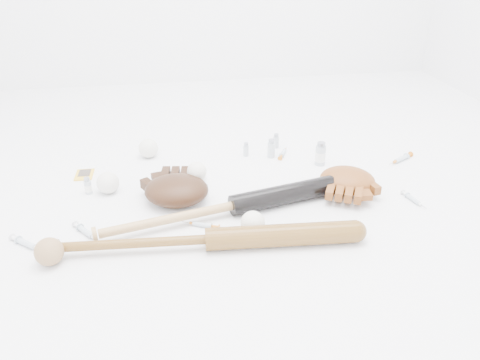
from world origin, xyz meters
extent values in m
plane|color=white|center=(0.00, 0.00, 0.00)|extent=(3.00, 3.00, 0.00)
cube|color=gold|center=(-0.59, 0.28, 0.00)|extent=(0.07, 0.09, 0.01)
cube|color=white|center=(-0.16, 0.09, 0.02)|extent=(0.08, 0.08, 0.04)
sphere|color=silver|center=(-0.16, 0.09, 0.08)|extent=(0.07, 0.07, 0.07)
sphere|color=silver|center=(-0.48, 0.13, 0.04)|extent=(0.08, 0.08, 0.08)
sphere|color=silver|center=(-0.33, 0.41, 0.04)|extent=(0.08, 0.08, 0.08)
sphere|color=silver|center=(-0.01, -0.22, 0.04)|extent=(0.08, 0.08, 0.08)
sphere|color=#967048|center=(-0.61, -0.27, 0.04)|extent=(0.08, 0.08, 0.08)
cylinder|color=#AFB9C0|center=(0.07, 0.35, 0.03)|extent=(0.02, 0.02, 0.06)
cylinder|color=#AFB9C0|center=(0.22, 0.41, 0.03)|extent=(0.03, 0.03, 0.06)
cylinder|color=#AFB9C0|center=(0.17, 0.32, 0.04)|extent=(0.03, 0.03, 0.08)
cylinder|color=#AFB9C0|center=(0.36, 0.22, 0.05)|extent=(0.04, 0.04, 0.10)
cylinder|color=#AFB9C0|center=(-0.55, 0.13, 0.03)|extent=(0.03, 0.03, 0.06)
camera|label=1|loc=(-0.25, -1.42, 0.85)|focal=35.00mm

